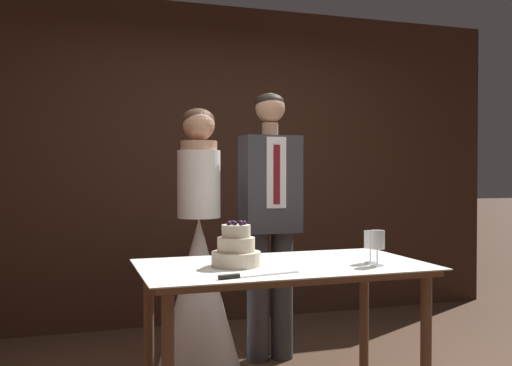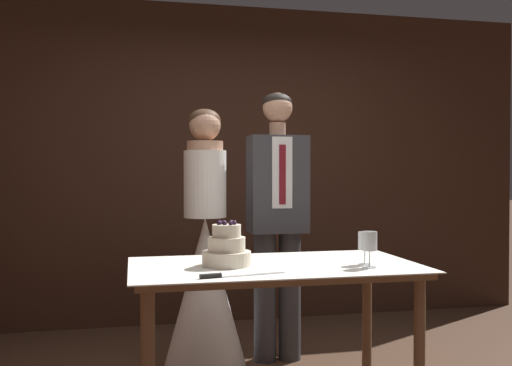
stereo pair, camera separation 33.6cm
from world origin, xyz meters
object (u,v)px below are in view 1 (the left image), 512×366
tiered_cake (236,250)px  bride (199,272)px  wine_glass_middle (377,242)px  cake_table (283,281)px  groom (270,213)px  cake_knife (244,276)px  wine_glass_near (370,241)px

tiered_cake → bride: size_ratio=0.15×
tiered_cake → wine_glass_middle: bearing=-16.7°
cake_table → groom: bearing=74.6°
cake_table → wine_glass_middle: wine_glass_middle is taller
cake_table → bride: size_ratio=0.87×
wine_glass_middle → tiered_cake: bearing=163.3°
tiered_cake → bride: bearing=89.8°
tiered_cake → groom: size_ratio=0.14×
cake_knife → wine_glass_near: wine_glass_near is taller
tiered_cake → cake_knife: bearing=-99.4°
wine_glass_near → wine_glass_middle: bearing=-98.1°
wine_glass_middle → bride: size_ratio=0.11×
bride → wine_glass_near: bearing=-55.1°
bride → cake_table: bearing=-74.6°
cake_table → groom: 0.97m
wine_glass_near → cake_knife: bearing=-165.5°
cake_table → bride: (-0.25, 0.89, -0.09)m
wine_glass_middle → bride: 1.32m
groom → tiered_cake: bearing=-119.2°
cake_table → groom: (0.25, 0.89, 0.29)m
cake_knife → wine_glass_middle: 0.75m
wine_glass_near → wine_glass_middle: wine_glass_middle is taller
tiered_cake → wine_glass_near: size_ratio=1.48×
cake_knife → tiered_cake: bearing=70.2°
wine_glass_middle → bride: (-0.68, 1.09, -0.30)m
groom → cake_knife: bearing=-114.6°
cake_table → bride: 0.93m
wine_glass_near → bride: bearing=124.9°
wine_glass_near → wine_glass_middle: (-0.01, -0.09, 0.01)m
cake_knife → groom: (0.55, 1.19, 0.19)m
cake_table → wine_glass_middle: bearing=-24.5°
bride → groom: bearing=-0.1°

